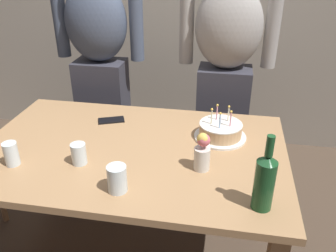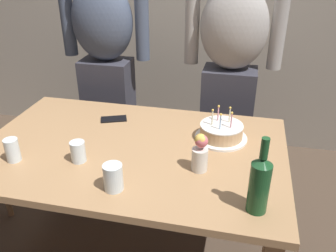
{
  "view_description": "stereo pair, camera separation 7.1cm",
  "coord_description": "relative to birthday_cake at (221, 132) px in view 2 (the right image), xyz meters",
  "views": [
    {
      "loc": [
        0.44,
        -1.45,
        1.65
      ],
      "look_at": [
        0.17,
        0.07,
        0.84
      ],
      "focal_mm": 38.13,
      "sensor_mm": 36.0,
      "label": 1
    },
    {
      "loc": [
        0.51,
        -1.43,
        1.65
      ],
      "look_at": [
        0.17,
        0.07,
        0.84
      ],
      "focal_mm": 38.13,
      "sensor_mm": 36.0,
      "label": 2
    }
  ],
  "objects": [
    {
      "name": "water_glass_side",
      "position": [
        -0.62,
        -0.35,
        0.01
      ],
      "size": [
        0.07,
        0.07,
        0.1
      ],
      "primitive_type": "cylinder",
      "color": "silver",
      "rests_on": "dining_table"
    },
    {
      "name": "water_glass_far",
      "position": [
        -0.39,
        -0.51,
        0.02
      ],
      "size": [
        0.08,
        0.08,
        0.11
      ],
      "primitive_type": "cylinder",
      "color": "silver",
      "rests_on": "dining_table"
    },
    {
      "name": "dining_table",
      "position": [
        -0.42,
        -0.18,
        -0.14
      ],
      "size": [
        1.5,
        0.96,
        0.74
      ],
      "color": "#A37A51",
      "rests_on": "ground_plane"
    },
    {
      "name": "flower_vase",
      "position": [
        -0.07,
        -0.3,
        0.06
      ],
      "size": [
        0.07,
        0.07,
        0.18
      ],
      "color": "silver",
      "rests_on": "dining_table"
    },
    {
      "name": "cell_phone",
      "position": [
        -0.61,
        0.09,
        -0.03
      ],
      "size": [
        0.16,
        0.12,
        0.01
      ],
      "primitive_type": "cube",
      "rotation": [
        0.0,
        0.0,
        0.38
      ],
      "color": "black",
      "rests_on": "dining_table"
    },
    {
      "name": "water_glass_near",
      "position": [
        -0.91,
        -0.41,
        0.02
      ],
      "size": [
        0.06,
        0.06,
        0.11
      ],
      "primitive_type": "cylinder",
      "color": "silver",
      "rests_on": "dining_table"
    },
    {
      "name": "person_woman_cardigan",
      "position": [
        -0.0,
        0.59,
        0.09
      ],
      "size": [
        0.61,
        0.27,
        1.66
      ],
      "rotation": [
        0.0,
        0.0,
        3.14
      ],
      "color": "#33333D",
      "rests_on": "ground_plane"
    },
    {
      "name": "birthday_cake",
      "position": [
        0.0,
        0.0,
        0.0
      ],
      "size": [
        0.27,
        0.27,
        0.17
      ],
      "color": "white",
      "rests_on": "dining_table"
    },
    {
      "name": "wine_bottle",
      "position": [
        0.18,
        -0.51,
        0.08
      ],
      "size": [
        0.08,
        0.08,
        0.31
      ],
      "color": "#194723",
      "rests_on": "dining_table"
    },
    {
      "name": "person_man_bearded",
      "position": [
        -0.85,
        0.59,
        0.09
      ],
      "size": [
        0.61,
        0.27,
        1.66
      ],
      "rotation": [
        0.0,
        0.0,
        3.14
      ],
      "color": "#33333D",
      "rests_on": "ground_plane"
    }
  ]
}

